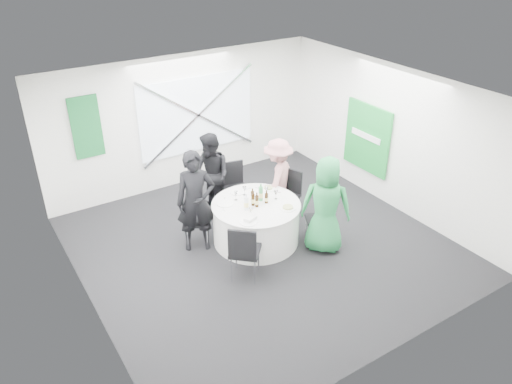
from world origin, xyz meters
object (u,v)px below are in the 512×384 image
chair_back (235,183)px  chair_back_left (192,217)px  person_woman_pink (278,178)px  chair_back_right (289,190)px  green_water_bottle (261,194)px  chair_front_right (321,215)px  person_man_back_left (196,202)px  banquet_table (256,223)px  chair_front_left (244,249)px  person_man_back (211,175)px  clear_water_bottle (246,203)px  person_woman_green (326,205)px

chair_back → chair_back_left: size_ratio=1.09×
person_woman_pink → chair_back_right: bearing=89.3°
chair_back_left → green_water_bottle: green_water_bottle is taller
chair_front_right → person_man_back_left: bearing=-86.5°
green_water_bottle → chair_front_right: bearing=-36.3°
banquet_table → person_woman_pink: bearing=34.0°
chair_back_right → chair_front_right: size_ratio=1.14×
banquet_table → person_woman_pink: size_ratio=1.00×
chair_back_right → chair_front_left: (-1.76, -1.23, 0.04)m
person_man_back → clear_water_bottle: 1.34m
chair_front_right → clear_water_bottle: size_ratio=2.71×
person_woman_pink → person_man_back_left: bearing=-27.9°
chair_back_left → person_woman_green: bearing=-97.1°
chair_back_left → chair_front_right: (1.99, -1.13, -0.05)m
chair_back_right → person_man_back_left: person_man_back_left is taller
green_water_bottle → person_woman_green: bearing=-51.0°
person_man_back_left → clear_water_bottle: size_ratio=5.90×
banquet_table → green_water_bottle: bearing=25.2°
person_woman_green → person_man_back: bearing=-19.6°
person_man_back_left → chair_back_left: bearing=117.2°
person_man_back_left → person_woman_green: person_man_back_left is taller
clear_water_bottle → chair_front_right: bearing=-22.1°
clear_water_bottle → chair_back_left: bearing=139.7°
chair_back → clear_water_bottle: size_ratio=3.21×
chair_back_left → chair_front_left: size_ratio=0.90×
person_man_back_left → chair_front_right: bearing=-3.9°
chair_back_left → green_water_bottle: 1.27m
person_woman_green → clear_water_bottle: bearing=9.0°
chair_front_right → chair_back_right: bearing=-149.5°
clear_water_bottle → chair_back_right: bearing=20.3°
chair_front_right → banquet_table: bearing=-90.0°
chair_back_left → chair_back_right: bearing=-65.0°
chair_back → chair_back_left: bearing=-141.7°
person_man_back_left → person_woman_green: bearing=-11.6°
banquet_table → chair_back_right: size_ratio=1.63×
banquet_table → chair_front_left: 1.16m
chair_back_left → person_man_back: size_ratio=0.56×
chair_back → person_woman_pink: bearing=-31.1°
banquet_table → person_woman_green: (0.87, -0.83, 0.49)m
person_man_back_left → chair_back: bearing=54.8°
chair_front_right → green_water_bottle: (-0.87, 0.64, 0.40)m
clear_water_bottle → person_woman_green: bearing=-34.6°
chair_front_right → green_water_bottle: green_water_bottle is taller
banquet_table → chair_back_left: 1.13m
banquet_table → clear_water_bottle: 0.56m
green_water_bottle → clear_water_bottle: size_ratio=1.04×
person_woman_pink → chair_front_right: bearing=63.1°
chair_front_left → person_man_back_left: size_ratio=0.56×
person_woman_green → person_woman_pink: bearing=-46.2°
chair_front_left → person_woman_green: bearing=-137.4°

